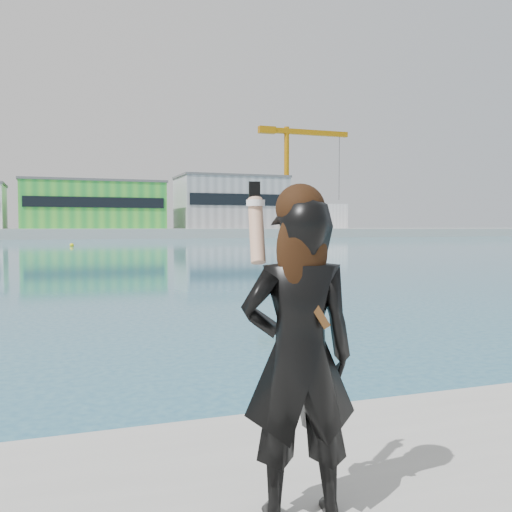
{
  "coord_description": "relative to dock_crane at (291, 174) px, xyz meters",
  "views": [
    {
      "loc": [
        -0.69,
        -3.55,
        2.4
      ],
      "look_at": [
        0.57,
        -0.01,
        2.21
      ],
      "focal_mm": 40.0,
      "sensor_mm": 36.0,
      "label": 1
    }
  ],
  "objects": [
    {
      "name": "dock_crane",
      "position": [
        0.0,
        0.0,
        0.0
      ],
      "size": [
        23.0,
        4.0,
        24.0
      ],
      "color": "#C2780B",
      "rests_on": "far_quay"
    },
    {
      "name": "woman",
      "position": [
        -52.63,
        -122.72,
        -13.33
      ],
      "size": [
        0.71,
        0.54,
        1.86
      ],
      "rotation": [
        0.0,
        0.0,
        2.95
      ],
      "color": "black",
      "rests_on": "near_quay"
    },
    {
      "name": "buoy_near",
      "position": [
        -51.65,
        -52.63,
        -15.07
      ],
      "size": [
        0.5,
        0.5,
        0.5
      ],
      "primitive_type": "sphere",
      "color": "yellow",
      "rests_on": "ground"
    },
    {
      "name": "far_quay",
      "position": [
        -53.2,
        8.0,
        -14.07
      ],
      "size": [
        320.0,
        40.0,
        2.0
      ],
      "primitive_type": "cube",
      "color": "#9E9E99",
      "rests_on": "ground"
    },
    {
      "name": "flagpole_right",
      "position": [
        -31.11,
        -1.0,
        -8.53
      ],
      "size": [
        1.28,
        0.16,
        8.0
      ],
      "color": "silver",
      "rests_on": "far_quay"
    },
    {
      "name": "warehouse_grey_right",
      "position": [
        -13.2,
        5.98,
        -6.8
      ],
      "size": [
        25.5,
        15.35,
        12.5
      ],
      "color": "gray",
      "rests_on": "far_quay"
    },
    {
      "name": "ancillary_shed",
      "position": [
        8.8,
        4.0,
        -10.07
      ],
      "size": [
        12.0,
        10.0,
        6.0
      ],
      "primitive_type": "cube",
      "color": "silver",
      "rests_on": "far_quay"
    },
    {
      "name": "warehouse_green",
      "position": [
        -45.2,
        5.98,
        -7.81
      ],
      "size": [
        30.6,
        16.36,
        10.5
      ],
      "color": "green",
      "rests_on": "far_quay"
    }
  ]
}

